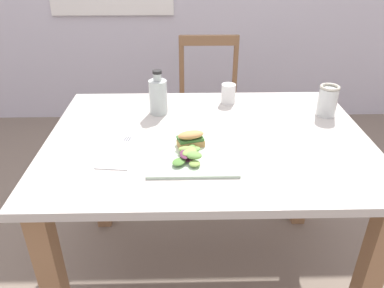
{
  "coord_description": "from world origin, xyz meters",
  "views": [
    {
      "loc": [
        -0.01,
        -1.21,
        1.41
      ],
      "look_at": [
        0.02,
        -0.05,
        0.76
      ],
      "focal_mm": 35.23,
      "sensor_mm": 36.0,
      "label": 1
    }
  ],
  "objects_px": {
    "chair_wooden_far": "(209,108)",
    "bottle_cold_brew": "(158,98)",
    "plate_lunch": "(192,153)",
    "dining_table": "(208,165)",
    "cup_extra_side": "(228,94)",
    "mason_jar_iced_tea": "(327,102)",
    "fork_on_napkin": "(122,147)",
    "sandwich_half_front": "(191,139)"
  },
  "relations": [
    {
      "from": "chair_wooden_far",
      "to": "bottle_cold_brew",
      "type": "relative_size",
      "value": 4.65
    },
    {
      "from": "plate_lunch",
      "to": "bottle_cold_brew",
      "type": "bearing_deg",
      "value": 110.94
    },
    {
      "from": "dining_table",
      "to": "cup_extra_side",
      "type": "height_order",
      "value": "cup_extra_side"
    },
    {
      "from": "bottle_cold_brew",
      "to": "mason_jar_iced_tea",
      "type": "relative_size",
      "value": 1.43
    },
    {
      "from": "mason_jar_iced_tea",
      "to": "fork_on_napkin",
      "type": "bearing_deg",
      "value": -161.98
    },
    {
      "from": "sandwich_half_front",
      "to": "bottle_cold_brew",
      "type": "distance_m",
      "value": 0.33
    },
    {
      "from": "mason_jar_iced_tea",
      "to": "chair_wooden_far",
      "type": "bearing_deg",
      "value": 120.85
    },
    {
      "from": "sandwich_half_front",
      "to": "mason_jar_iced_tea",
      "type": "relative_size",
      "value": 0.79
    },
    {
      "from": "mason_jar_iced_tea",
      "to": "cup_extra_side",
      "type": "bearing_deg",
      "value": 160.33
    },
    {
      "from": "plate_lunch",
      "to": "cup_extra_side",
      "type": "distance_m",
      "value": 0.49
    },
    {
      "from": "dining_table",
      "to": "sandwich_half_front",
      "type": "distance_m",
      "value": 0.2
    },
    {
      "from": "sandwich_half_front",
      "to": "plate_lunch",
      "type": "bearing_deg",
      "value": -84.2
    },
    {
      "from": "fork_on_napkin",
      "to": "mason_jar_iced_tea",
      "type": "height_order",
      "value": "mason_jar_iced_tea"
    },
    {
      "from": "cup_extra_side",
      "to": "sandwich_half_front",
      "type": "bearing_deg",
      "value": -113.4
    },
    {
      "from": "fork_on_napkin",
      "to": "cup_extra_side",
      "type": "xyz_separation_m",
      "value": [
        0.42,
        0.41,
        0.04
      ]
    },
    {
      "from": "dining_table",
      "to": "plate_lunch",
      "type": "height_order",
      "value": "plate_lunch"
    },
    {
      "from": "plate_lunch",
      "to": "bottle_cold_brew",
      "type": "height_order",
      "value": "bottle_cold_brew"
    },
    {
      "from": "dining_table",
      "to": "chair_wooden_far",
      "type": "height_order",
      "value": "chair_wooden_far"
    },
    {
      "from": "fork_on_napkin",
      "to": "cup_extra_side",
      "type": "height_order",
      "value": "cup_extra_side"
    },
    {
      "from": "chair_wooden_far",
      "to": "fork_on_napkin",
      "type": "height_order",
      "value": "chair_wooden_far"
    },
    {
      "from": "plate_lunch",
      "to": "fork_on_napkin",
      "type": "bearing_deg",
      "value": 169.43
    },
    {
      "from": "sandwich_half_front",
      "to": "fork_on_napkin",
      "type": "xyz_separation_m",
      "value": [
        -0.25,
        0.0,
        -0.03
      ]
    },
    {
      "from": "plate_lunch",
      "to": "bottle_cold_brew",
      "type": "distance_m",
      "value": 0.38
    },
    {
      "from": "dining_table",
      "to": "fork_on_napkin",
      "type": "relative_size",
      "value": 6.54
    },
    {
      "from": "plate_lunch",
      "to": "bottle_cold_brew",
      "type": "relative_size",
      "value": 1.59
    },
    {
      "from": "chair_wooden_far",
      "to": "fork_on_napkin",
      "type": "distance_m",
      "value": 1.11
    },
    {
      "from": "plate_lunch",
      "to": "sandwich_half_front",
      "type": "distance_m",
      "value": 0.06
    },
    {
      "from": "mason_jar_iced_tea",
      "to": "sandwich_half_front",
      "type": "bearing_deg",
      "value": -155.01
    },
    {
      "from": "chair_wooden_far",
      "to": "plate_lunch",
      "type": "height_order",
      "value": "chair_wooden_far"
    },
    {
      "from": "fork_on_napkin",
      "to": "plate_lunch",
      "type": "bearing_deg",
      "value": -10.57
    },
    {
      "from": "dining_table",
      "to": "sandwich_half_front",
      "type": "relative_size",
      "value": 11.67
    },
    {
      "from": "chair_wooden_far",
      "to": "dining_table",
      "type": "bearing_deg",
      "value": -94.15
    },
    {
      "from": "sandwich_half_front",
      "to": "cup_extra_side",
      "type": "relative_size",
      "value": 1.19
    },
    {
      "from": "chair_wooden_far",
      "to": "sandwich_half_front",
      "type": "bearing_deg",
      "value": -97.64
    },
    {
      "from": "fork_on_napkin",
      "to": "mason_jar_iced_tea",
      "type": "bearing_deg",
      "value": 18.02
    },
    {
      "from": "plate_lunch",
      "to": "mason_jar_iced_tea",
      "type": "bearing_deg",
      "value": 28.82
    },
    {
      "from": "sandwich_half_front",
      "to": "bottle_cold_brew",
      "type": "height_order",
      "value": "bottle_cold_brew"
    },
    {
      "from": "sandwich_half_front",
      "to": "mason_jar_iced_tea",
      "type": "bearing_deg",
      "value": 24.99
    },
    {
      "from": "dining_table",
      "to": "cup_extra_side",
      "type": "xyz_separation_m",
      "value": [
        0.11,
        0.32,
        0.17
      ]
    },
    {
      "from": "dining_table",
      "to": "plate_lunch",
      "type": "xyz_separation_m",
      "value": [
        -0.06,
        -0.13,
        0.13
      ]
    },
    {
      "from": "bottle_cold_brew",
      "to": "fork_on_napkin",
      "type": "bearing_deg",
      "value": -110.73
    },
    {
      "from": "dining_table",
      "to": "fork_on_napkin",
      "type": "distance_m",
      "value": 0.35
    }
  ]
}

